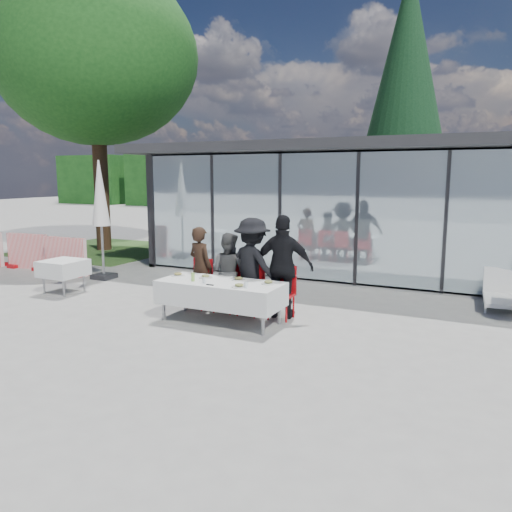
{
  "coord_description": "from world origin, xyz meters",
  "views": [
    {
      "loc": [
        3.91,
        -7.45,
        2.63
      ],
      "look_at": [
        -0.23,
        1.2,
        1.07
      ],
      "focal_mm": 35.0,
      "sensor_mm": 36.0,
      "label": 1
    }
  ],
  "objects_px": {
    "diner_chair_d": "(283,289)",
    "deciduous_tree": "(95,58)",
    "diner_b": "(229,272)",
    "diner_chair_c": "(252,286)",
    "diner_chair_a": "(200,281)",
    "plate_d": "(268,283)",
    "diner_c": "(252,266)",
    "plate_c": "(239,279)",
    "diner_a": "(201,267)",
    "conifer_tree": "(406,86)",
    "market_umbrella": "(100,201)",
    "lounger": "(500,294)",
    "diner_chair_b": "(228,284)",
    "plate_extra": "(239,286)",
    "spare_table_left": "(63,268)",
    "folded_eyeglasses": "(210,285)",
    "juice_bottle": "(193,277)",
    "diner_d": "(283,267)",
    "plate_b": "(206,277)",
    "plate_a": "(178,275)",
    "dining_table": "(221,293)"
  },
  "relations": [
    {
      "from": "diner_chair_d",
      "to": "deciduous_tree",
      "type": "height_order",
      "value": "deciduous_tree"
    },
    {
      "from": "diner_b",
      "to": "diner_chair_c",
      "type": "distance_m",
      "value": 0.57
    },
    {
      "from": "diner_chair_a",
      "to": "plate_d",
      "type": "xyz_separation_m",
      "value": [
        1.75,
        -0.57,
        0.24
      ]
    },
    {
      "from": "diner_b",
      "to": "diner_c",
      "type": "bearing_deg",
      "value": -173.83
    },
    {
      "from": "diner_c",
      "to": "plate_c",
      "type": "xyz_separation_m",
      "value": [
        -0.02,
        -0.54,
        -0.14
      ]
    },
    {
      "from": "diner_a",
      "to": "conifer_tree",
      "type": "height_order",
      "value": "conifer_tree"
    },
    {
      "from": "diner_chair_a",
      "to": "diner_chair_c",
      "type": "height_order",
      "value": "same"
    },
    {
      "from": "market_umbrella",
      "to": "lounger",
      "type": "height_order",
      "value": "market_umbrella"
    },
    {
      "from": "diner_chair_b",
      "to": "plate_extra",
      "type": "relative_size",
      "value": 3.77
    },
    {
      "from": "diner_chair_b",
      "to": "diner_chair_c",
      "type": "xyz_separation_m",
      "value": [
        0.52,
        0.0,
        0.0
      ]
    },
    {
      "from": "diner_chair_b",
      "to": "spare_table_left",
      "type": "height_order",
      "value": "diner_chair_b"
    },
    {
      "from": "folded_eyeglasses",
      "to": "market_umbrella",
      "type": "relative_size",
      "value": 0.05
    },
    {
      "from": "juice_bottle",
      "to": "deciduous_tree",
      "type": "xyz_separation_m",
      "value": [
        -7.61,
        6.05,
        5.65
      ]
    },
    {
      "from": "diner_a",
      "to": "plate_d",
      "type": "distance_m",
      "value": 1.85
    },
    {
      "from": "diner_d",
      "to": "conifer_tree",
      "type": "distance_m",
      "value": 13.1
    },
    {
      "from": "plate_b",
      "to": "conifer_tree",
      "type": "distance_m",
      "value": 13.8
    },
    {
      "from": "juice_bottle",
      "to": "diner_b",
      "type": "bearing_deg",
      "value": 78.06
    },
    {
      "from": "plate_a",
      "to": "diner_c",
      "type": "bearing_deg",
      "value": 28.73
    },
    {
      "from": "diner_d",
      "to": "lounger",
      "type": "bearing_deg",
      "value": -151.95
    },
    {
      "from": "diner_chair_d",
      "to": "conifer_tree",
      "type": "relative_size",
      "value": 0.09
    },
    {
      "from": "plate_extra",
      "to": "diner_b",
      "type": "bearing_deg",
      "value": 126.73
    },
    {
      "from": "plate_extra",
      "to": "juice_bottle",
      "type": "bearing_deg",
      "value": 175.35
    },
    {
      "from": "plate_d",
      "to": "folded_eyeglasses",
      "type": "height_order",
      "value": "plate_d"
    },
    {
      "from": "diner_chair_b",
      "to": "plate_c",
      "type": "distance_m",
      "value": 0.76
    },
    {
      "from": "diner_d",
      "to": "plate_extra",
      "type": "height_order",
      "value": "diner_d"
    },
    {
      "from": "diner_chair_c",
      "to": "plate_extra",
      "type": "height_order",
      "value": "diner_chair_c"
    },
    {
      "from": "diner_chair_c",
      "to": "diner_d",
      "type": "bearing_deg",
      "value": 1.05
    },
    {
      "from": "folded_eyeglasses",
      "to": "diner_c",
      "type": "bearing_deg",
      "value": 76.17
    },
    {
      "from": "diner_a",
      "to": "deciduous_tree",
      "type": "height_order",
      "value": "deciduous_tree"
    },
    {
      "from": "dining_table",
      "to": "diner_chair_a",
      "type": "bearing_deg",
      "value": 139.83
    },
    {
      "from": "diner_c",
      "to": "plate_b",
      "type": "height_order",
      "value": "diner_c"
    },
    {
      "from": "plate_d",
      "to": "diner_a",
      "type": "bearing_deg",
      "value": 161.54
    },
    {
      "from": "diner_chair_b",
      "to": "diner_b",
      "type": "bearing_deg",
      "value": 90.0
    },
    {
      "from": "juice_bottle",
      "to": "folded_eyeglasses",
      "type": "height_order",
      "value": "juice_bottle"
    },
    {
      "from": "diner_d",
      "to": "juice_bottle",
      "type": "xyz_separation_m",
      "value": [
        -1.36,
        -0.96,
        -0.13
      ]
    },
    {
      "from": "plate_d",
      "to": "spare_table_left",
      "type": "bearing_deg",
      "value": 176.72
    },
    {
      "from": "diner_b",
      "to": "deciduous_tree",
      "type": "relative_size",
      "value": 0.16
    },
    {
      "from": "juice_bottle",
      "to": "lounger",
      "type": "distance_m",
      "value": 6.2
    },
    {
      "from": "diner_a",
      "to": "plate_a",
      "type": "relative_size",
      "value": 6.29
    },
    {
      "from": "diner_chair_c",
      "to": "juice_bottle",
      "type": "bearing_deg",
      "value": -127.28
    },
    {
      "from": "folded_eyeglasses",
      "to": "market_umbrella",
      "type": "distance_m",
      "value": 5.33
    },
    {
      "from": "lounger",
      "to": "conifer_tree",
      "type": "distance_m",
      "value": 11.62
    },
    {
      "from": "lounger",
      "to": "diner_c",
      "type": "bearing_deg",
      "value": -148.24
    },
    {
      "from": "plate_a",
      "to": "diner_d",
      "type": "bearing_deg",
      "value": 19.87
    },
    {
      "from": "diner_a",
      "to": "plate_extra",
      "type": "relative_size",
      "value": 6.29
    },
    {
      "from": "market_umbrella",
      "to": "diner_d",
      "type": "bearing_deg",
      "value": -13.11
    },
    {
      "from": "diner_chair_b",
      "to": "deciduous_tree",
      "type": "height_order",
      "value": "deciduous_tree"
    },
    {
      "from": "plate_extra",
      "to": "juice_bottle",
      "type": "distance_m",
      "value": 0.98
    },
    {
      "from": "diner_d",
      "to": "plate_a",
      "type": "relative_size",
      "value": 7.43
    },
    {
      "from": "plate_c",
      "to": "spare_table_left",
      "type": "relative_size",
      "value": 0.3
    }
  ]
}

